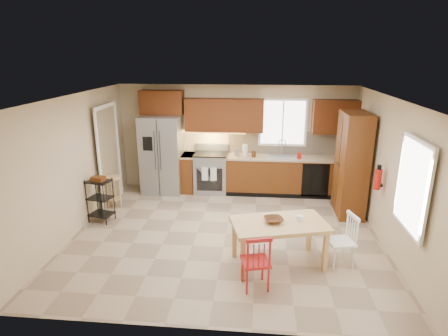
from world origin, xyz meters
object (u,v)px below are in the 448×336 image
table_bowl (273,222)px  bar_stool (114,192)px  dining_table (278,244)px  chair_white (340,241)px  range_stove (211,173)px  soap_bottle (299,154)px  pantry (352,164)px  fire_extinguisher (378,179)px  utility_cart (100,200)px  chair_red (255,261)px  refrigerator (162,154)px  table_jar (300,219)px

table_bowl → bar_stool: (-3.31, 1.94, -0.36)m
dining_table → chair_white: size_ratio=1.70×
range_stove → bar_stool: size_ratio=1.32×
range_stove → soap_bottle: 2.10m
pantry → soap_bottle: bearing=136.5°
fire_extinguisher → table_bowl: bearing=-149.4°
pantry → utility_cart: (-4.93, -0.86, -0.61)m
soap_bottle → chair_red: bearing=-104.2°
pantry → refrigerator: bearing=167.4°
dining_table → pantry: bearing=39.4°
dining_table → table_jar: 0.50m
chair_white → table_jar: 0.71m
bar_stool → utility_cart: bearing=-90.0°
refrigerator → bar_stool: refrigerator is taller
fire_extinguisher → chair_white: 1.45m
chair_red → chair_white: bearing=13.4°
bar_stool → dining_table: bearing=-29.7°
table_bowl → refrigerator: bearing=129.5°
fire_extinguisher → bar_stool: fire_extinguisher is taller
chair_red → bar_stool: (-3.05, 2.59, -0.07)m
table_jar → range_stove: bearing=120.3°
chair_red → fire_extinguisher: bearing=24.8°
bar_stool → range_stove: bearing=31.0°
utility_cart → bar_stool: bearing=103.0°
fire_extinguisher → bar_stool: bearing=170.4°
table_jar → pantry: bearing=59.2°
pantry → table_bowl: (-1.62, -2.12, -0.34)m
refrigerator → chair_red: 4.36m
table_jar → bar_stool: bearing=153.5°
fire_extinguisher → chair_red: 2.78m
chair_red → refrigerator: bearing=106.5°
range_stove → pantry: size_ratio=0.44×
chair_white → table_bowl: (-1.04, -0.05, 0.29)m
pantry → utility_cart: bearing=-170.1°
chair_white → table_bowl: size_ratio=2.90×
refrigerator → fire_extinguisher: 4.76m
chair_red → table_bowl: 0.76m
chair_white → range_stove: bearing=23.3°
pantry → dining_table: (-1.53, -2.12, -0.70)m
table_bowl → dining_table: bearing=0.0°
fire_extinguisher → chair_white: bearing=-127.2°
table_jar → chair_white: bearing=-3.6°
dining_table → bar_stool: (-3.40, 1.94, -0.00)m
refrigerator → table_bowl: 3.96m
soap_bottle → fire_extinguisher: (1.15, -1.95, 0.10)m
pantry → utility_cart: size_ratio=2.39×
fire_extinguisher → table_bowl: 2.15m
dining_table → chair_red: (-0.35, -0.65, 0.07)m
fire_extinguisher → utility_cart: size_ratio=0.41×
refrigerator → pantry: (4.13, -0.93, 0.14)m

